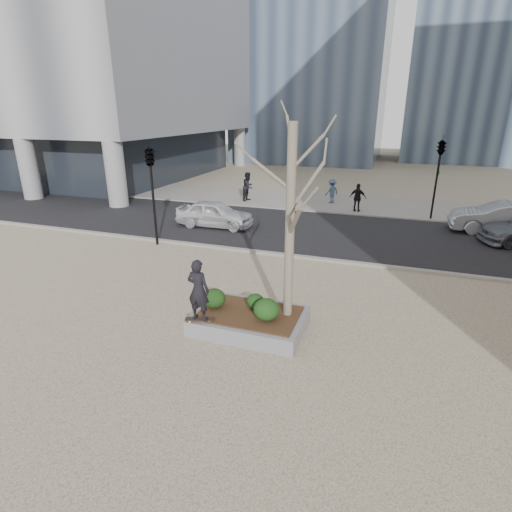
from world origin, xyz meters
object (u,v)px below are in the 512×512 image
(police_car, at_px, (215,214))
(skateboard, at_px, (200,320))
(planter, at_px, (249,321))
(skateboarder, at_px, (198,290))

(police_car, bearing_deg, skateboard, -159.07)
(skateboard, height_order, police_car, police_car)
(police_car, bearing_deg, planter, -151.81)
(planter, height_order, skateboarder, skateboarder)
(planter, height_order, police_car, police_car)
(skateboard, xyz_separation_m, skateboarder, (0.00, 0.00, 0.88))
(planter, xyz_separation_m, skateboard, (-1.10, -0.81, 0.26))
(planter, bearing_deg, skateboard, -143.60)
(skateboarder, bearing_deg, planter, -141.05)
(planter, xyz_separation_m, police_car, (-5.23, 9.11, 0.48))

